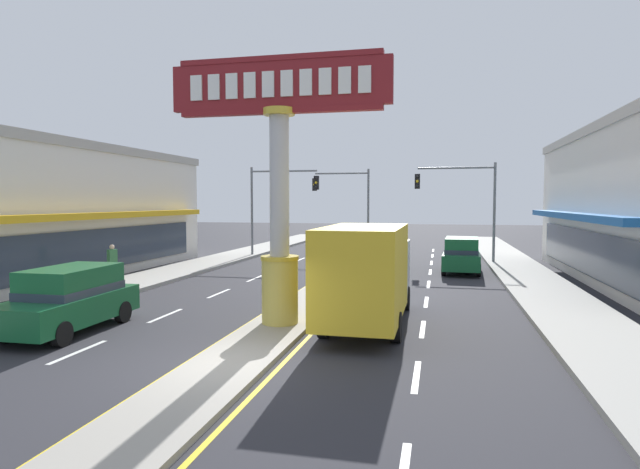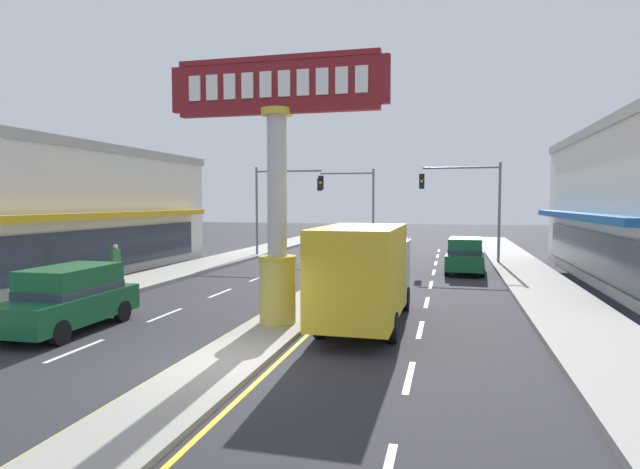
{
  "view_description": "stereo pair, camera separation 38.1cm",
  "coord_description": "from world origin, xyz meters",
  "px_view_note": "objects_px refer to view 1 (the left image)",
  "views": [
    {
      "loc": [
        4.7,
        -11.13,
        3.83
      ],
      "look_at": [
        0.33,
        8.1,
        2.6
      ],
      "focal_mm": 29.59,
      "sensor_mm": 36.0,
      "label": 1
    },
    {
      "loc": [
        5.07,
        -11.04,
        3.83
      ],
      "look_at": [
        0.33,
        8.1,
        2.6
      ],
      "focal_mm": 29.59,
      "sensor_mm": 36.0,
      "label": 2
    }
  ],
  "objects_px": {
    "pedestrian_near_kerb": "(112,261)",
    "storefront_left": "(36,210)",
    "box_truck_far_right_lane": "(368,272)",
    "traffic_light_right_side": "(465,195)",
    "traffic_light_left_side": "(276,196)",
    "suv_near_right_lane": "(462,255)",
    "district_sign": "(279,179)",
    "suv_near_left_lane": "(69,298)",
    "traffic_light_median_far": "(348,197)"
  },
  "relations": [
    {
      "from": "pedestrian_near_kerb",
      "to": "storefront_left",
      "type": "bearing_deg",
      "value": 157.45
    },
    {
      "from": "box_truck_far_right_lane",
      "to": "storefront_left",
      "type": "bearing_deg",
      "value": 157.33
    },
    {
      "from": "traffic_light_right_side",
      "to": "traffic_light_left_side",
      "type": "bearing_deg",
      "value": 175.83
    },
    {
      "from": "traffic_light_left_side",
      "to": "suv_near_right_lane",
      "type": "xyz_separation_m",
      "value": [
        12.08,
        -5.2,
        -3.26
      ]
    },
    {
      "from": "district_sign",
      "to": "storefront_left",
      "type": "height_order",
      "value": "district_sign"
    },
    {
      "from": "storefront_left",
      "to": "suv_near_left_lane",
      "type": "bearing_deg",
      "value": -45.71
    },
    {
      "from": "box_truck_far_right_lane",
      "to": "traffic_light_median_far",
      "type": "bearing_deg",
      "value": 101.32
    },
    {
      "from": "traffic_light_left_side",
      "to": "suv_near_right_lane",
      "type": "relative_size",
      "value": 1.32
    },
    {
      "from": "storefront_left",
      "to": "traffic_light_right_side",
      "type": "distance_m",
      "value": 24.22
    },
    {
      "from": "traffic_light_left_side",
      "to": "traffic_light_median_far",
      "type": "relative_size",
      "value": 1.0
    },
    {
      "from": "box_truck_far_right_lane",
      "to": "suv_near_left_lane",
      "type": "relative_size",
      "value": 1.49
    },
    {
      "from": "suv_near_left_lane",
      "to": "box_truck_far_right_lane",
      "type": "bearing_deg",
      "value": 16.48
    },
    {
      "from": "traffic_light_median_far",
      "to": "box_truck_far_right_lane",
      "type": "distance_m",
      "value": 22.78
    },
    {
      "from": "suv_near_right_lane",
      "to": "box_truck_far_right_lane",
      "type": "bearing_deg",
      "value": -103.9
    },
    {
      "from": "traffic_light_right_side",
      "to": "suv_near_right_lane",
      "type": "xyz_separation_m",
      "value": [
        -0.29,
        -4.3,
        -3.26
      ]
    },
    {
      "from": "suv_near_left_lane",
      "to": "pedestrian_near_kerb",
      "type": "xyz_separation_m",
      "value": [
        -3.8,
        7.66,
        0.17
      ]
    },
    {
      "from": "traffic_light_left_side",
      "to": "pedestrian_near_kerb",
      "type": "bearing_deg",
      "value": -104.7
    },
    {
      "from": "box_truck_far_right_lane",
      "to": "suv_near_left_lane",
      "type": "distance_m",
      "value": 8.89
    },
    {
      "from": "traffic_light_left_side",
      "to": "traffic_light_right_side",
      "type": "bearing_deg",
      "value": -4.17
    },
    {
      "from": "traffic_light_median_far",
      "to": "pedestrian_near_kerb",
      "type": "bearing_deg",
      "value": -114.71
    },
    {
      "from": "box_truck_far_right_lane",
      "to": "suv_near_left_lane",
      "type": "xyz_separation_m",
      "value": [
        -8.49,
        -2.51,
        -0.71
      ]
    },
    {
      "from": "traffic_light_median_far",
      "to": "suv_near_right_lane",
      "type": "height_order",
      "value": "traffic_light_median_far"
    },
    {
      "from": "traffic_light_right_side",
      "to": "suv_near_left_lane",
      "type": "relative_size",
      "value": 1.34
    },
    {
      "from": "suv_near_right_lane",
      "to": "suv_near_left_lane",
      "type": "relative_size",
      "value": 1.01
    },
    {
      "from": "traffic_light_left_side",
      "to": "district_sign",
      "type": "bearing_deg",
      "value": -72.16
    },
    {
      "from": "box_truck_far_right_lane",
      "to": "pedestrian_near_kerb",
      "type": "height_order",
      "value": "box_truck_far_right_lane"
    },
    {
      "from": "traffic_light_left_side",
      "to": "pedestrian_near_kerb",
      "type": "height_order",
      "value": "traffic_light_left_side"
    },
    {
      "from": "district_sign",
      "to": "traffic_light_median_far",
      "type": "distance_m",
      "value": 22.95
    },
    {
      "from": "storefront_left",
      "to": "box_truck_far_right_lane",
      "type": "height_order",
      "value": "storefront_left"
    },
    {
      "from": "suv_near_left_lane",
      "to": "traffic_light_right_side",
      "type": "bearing_deg",
      "value": 59.06
    },
    {
      "from": "storefront_left",
      "to": "box_truck_far_right_lane",
      "type": "distance_m",
      "value": 20.09
    },
    {
      "from": "district_sign",
      "to": "traffic_light_left_side",
      "type": "height_order",
      "value": "district_sign"
    },
    {
      "from": "traffic_light_median_far",
      "to": "storefront_left",
      "type": "bearing_deg",
      "value": -134.08
    },
    {
      "from": "suv_near_left_lane",
      "to": "pedestrian_near_kerb",
      "type": "bearing_deg",
      "value": 116.38
    },
    {
      "from": "storefront_left",
      "to": "suv_near_left_lane",
      "type": "relative_size",
      "value": 4.37
    },
    {
      "from": "storefront_left",
      "to": "traffic_light_left_side",
      "type": "height_order",
      "value": "storefront_left"
    },
    {
      "from": "traffic_light_median_far",
      "to": "box_truck_far_right_lane",
      "type": "relative_size",
      "value": 0.9
    },
    {
      "from": "traffic_light_right_side",
      "to": "traffic_light_median_far",
      "type": "distance_m",
      "value": 9.24
    },
    {
      "from": "storefront_left",
      "to": "traffic_light_median_far",
      "type": "relative_size",
      "value": 3.27
    },
    {
      "from": "traffic_light_right_side",
      "to": "pedestrian_near_kerb",
      "type": "height_order",
      "value": "traffic_light_right_side"
    },
    {
      "from": "box_truck_far_right_lane",
      "to": "pedestrian_near_kerb",
      "type": "distance_m",
      "value": 13.34
    },
    {
      "from": "suv_near_left_lane",
      "to": "suv_near_right_lane",
      "type": "bearing_deg",
      "value": 53.37
    },
    {
      "from": "traffic_light_right_side",
      "to": "suv_near_left_lane",
      "type": "xyz_separation_m",
      "value": [
        -12.09,
        -20.17,
        -3.26
      ]
    },
    {
      "from": "storefront_left",
      "to": "traffic_light_left_side",
      "type": "distance_m",
      "value": 14.57
    },
    {
      "from": "suv_near_left_lane",
      "to": "storefront_left",
      "type": "bearing_deg",
      "value": 134.29
    },
    {
      "from": "traffic_light_median_far",
      "to": "box_truck_far_right_lane",
      "type": "xyz_separation_m",
      "value": [
        4.45,
        -22.2,
        -2.5
      ]
    },
    {
      "from": "storefront_left",
      "to": "suv_near_right_lane",
      "type": "distance_m",
      "value": 22.62
    },
    {
      "from": "traffic_light_median_far",
      "to": "suv_near_right_lane",
      "type": "relative_size",
      "value": 1.32
    },
    {
      "from": "pedestrian_near_kerb",
      "to": "traffic_light_right_side",
      "type": "bearing_deg",
      "value": 38.2
    },
    {
      "from": "storefront_left",
      "to": "suv_near_right_lane",
      "type": "height_order",
      "value": "storefront_left"
    }
  ]
}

